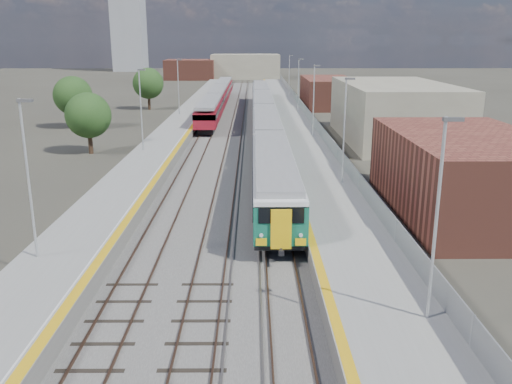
{
  "coord_description": "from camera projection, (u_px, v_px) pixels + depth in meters",
  "views": [
    {
      "loc": [
        0.11,
        -16.12,
        10.98
      ],
      "look_at": [
        0.3,
        15.16,
        2.2
      ],
      "focal_mm": 38.0,
      "sensor_mm": 36.0,
      "label": 1
    }
  ],
  "objects": [
    {
      "name": "tracks",
      "position": [
        239.0,
        127.0,
        70.6
      ],
      "size": [
        8.96,
        160.0,
        0.17
      ],
      "color": "#4C3323",
      "rests_on": "ground"
    },
    {
      "name": "tree_a",
      "position": [
        88.0,
        115.0,
        53.44
      ],
      "size": [
        4.49,
        4.49,
        6.09
      ],
      "color": "#382619",
      "rests_on": "ground"
    },
    {
      "name": "tree_c",
      "position": [
        148.0,
        83.0,
        87.81
      ],
      "size": [
        4.97,
        4.97,
        6.74
      ],
      "color": "#382619",
      "rests_on": "ground"
    },
    {
      "name": "red_train",
      "position": [
        219.0,
        97.0,
        88.59
      ],
      "size": [
        2.69,
        54.71,
        3.4
      ],
      "color": "black",
      "rests_on": "ground"
    },
    {
      "name": "tree_d",
      "position": [
        399.0,
        95.0,
        78.0
      ],
      "size": [
        3.92,
        3.92,
        5.31
      ],
      "color": "#382619",
      "rests_on": "ground"
    },
    {
      "name": "ballast_bed",
      "position": [
        234.0,
        129.0,
        69.01
      ],
      "size": [
        10.5,
        155.0,
        0.06
      ],
      "primitive_type": "cube",
      "color": "#565451",
      "rests_on": "ground"
    },
    {
      "name": "platform_right",
      "position": [
        293.0,
        125.0,
        68.91
      ],
      "size": [
        4.7,
        155.0,
        8.52
      ],
      "color": "slate",
      "rests_on": "ground"
    },
    {
      "name": "platform_left",
      "position": [
        181.0,
        126.0,
        68.83
      ],
      "size": [
        4.3,
        155.0,
        8.52
      ],
      "color": "slate",
      "rests_on": "ground"
    },
    {
      "name": "tree_b",
      "position": [
        73.0,
        96.0,
        68.96
      ],
      "size": [
        4.9,
        4.9,
        6.64
      ],
      "color": "#382619",
      "rests_on": "ground"
    },
    {
      "name": "ground",
      "position": [
        252.0,
        133.0,
        66.62
      ],
      "size": [
        320.0,
        320.0,
        0.0
      ],
      "primitive_type": "plane",
      "color": "#47443A",
      "rests_on": "ground"
    },
    {
      "name": "green_train",
      "position": [
        264.0,
        117.0,
        64.45
      ],
      "size": [
        2.82,
        78.49,
        3.1
      ],
      "color": "black",
      "rests_on": "ground"
    },
    {
      "name": "buildings",
      "position": [
        186.0,
        41.0,
        148.92
      ],
      "size": [
        72.0,
        185.5,
        40.0
      ],
      "color": "brown",
      "rests_on": "ground"
    }
  ]
}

